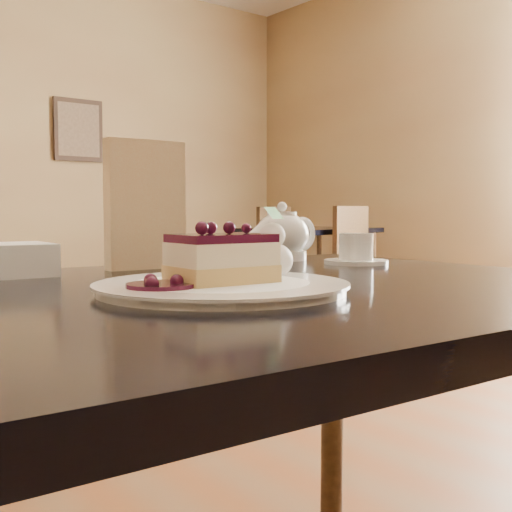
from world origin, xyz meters
TOP-DOWN VIEW (x-y plane):
  - main_table at (-0.08, 0.17)m, footprint 1.28×0.89m
  - dessert_plate at (-0.08, 0.11)m, footprint 0.31×0.31m
  - cheesecake_slice at (-0.08, 0.11)m, footprint 0.13×0.09m
  - whipped_cream at (0.01, 0.12)m, footprint 0.06×0.06m
  - berry_sauce at (-0.17, 0.11)m, footprint 0.08×0.08m
  - tea_set at (0.34, 0.44)m, footprint 0.22×0.28m
  - menu_card at (0.01, 0.47)m, footprint 0.15×0.04m
  - sugar_shaker at (0.06, 0.49)m, footprint 0.06×0.06m
  - napkin_stack at (-0.22, 0.49)m, footprint 0.13×0.13m
  - bg_table_far_right at (3.03, 3.26)m, footprint 1.10×1.80m

SIDE VIEW (x-z plane):
  - bg_table_far_right at x=3.03m, z-range -0.53..0.67m
  - main_table at x=-0.08m, z-range 0.31..1.08m
  - dessert_plate at x=-0.08m, z-range 0.77..0.79m
  - berry_sauce at x=-0.17m, z-range 0.79..0.79m
  - napkin_stack at x=-0.22m, z-range 0.77..0.83m
  - whipped_cream at x=0.01m, z-range 0.79..0.84m
  - cheesecake_slice at x=-0.08m, z-range 0.79..0.85m
  - tea_set at x=0.34m, z-range 0.77..0.87m
  - sugar_shaker at x=0.06m, z-range 0.78..0.89m
  - menu_card at x=0.01m, z-range 0.77..1.00m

